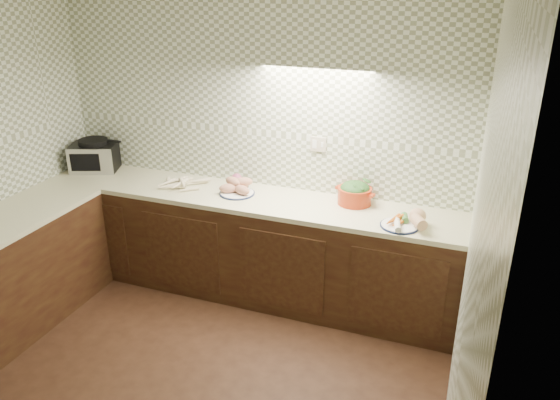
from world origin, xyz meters
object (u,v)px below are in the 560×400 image
(onion_bowl, at_px, (238,183))
(veg_plate, at_px, (409,220))
(parsnip_pile, at_px, (174,182))
(sweet_potato_plate, at_px, (237,188))
(dutch_oven, at_px, (355,193))
(toaster_oven, at_px, (95,156))

(onion_bowl, bearing_deg, veg_plate, -9.37)
(parsnip_pile, distance_m, sweet_potato_plate, 0.59)
(dutch_oven, bearing_deg, sweet_potato_plate, -155.74)
(toaster_oven, distance_m, parsnip_pile, 0.91)
(parsnip_pile, relative_size, veg_plate, 1.00)
(toaster_oven, height_order, veg_plate, toaster_oven)
(parsnip_pile, xyz_separation_m, sweet_potato_plate, (0.59, 0.03, 0.02))
(dutch_oven, bearing_deg, veg_plate, -13.50)
(sweet_potato_plate, xyz_separation_m, dutch_oven, (0.97, 0.13, 0.04))
(sweet_potato_plate, relative_size, onion_bowl, 1.75)
(onion_bowl, bearing_deg, toaster_oven, -178.93)
(toaster_oven, height_order, parsnip_pile, toaster_oven)
(parsnip_pile, height_order, onion_bowl, onion_bowl)
(veg_plate, bearing_deg, toaster_oven, 175.77)
(veg_plate, bearing_deg, sweet_potato_plate, 174.72)
(toaster_oven, bearing_deg, dutch_oven, -19.87)
(toaster_oven, xyz_separation_m, sweet_potato_plate, (1.49, -0.08, -0.08))
(sweet_potato_plate, height_order, onion_bowl, sweet_potato_plate)
(toaster_oven, relative_size, parsnip_pile, 1.35)
(sweet_potato_plate, bearing_deg, veg_plate, -5.28)
(sweet_potato_plate, bearing_deg, dutch_oven, 7.93)
(dutch_oven, bearing_deg, parsnip_pile, -157.68)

